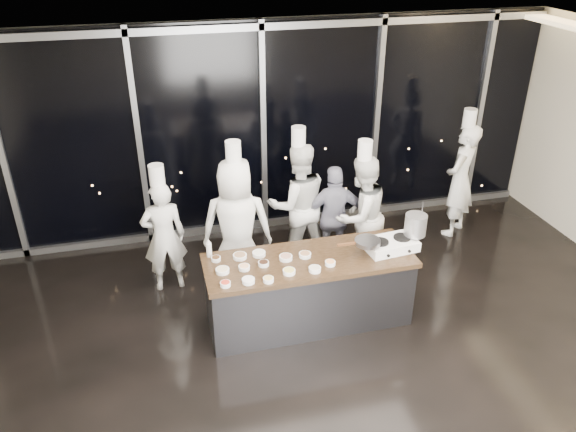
% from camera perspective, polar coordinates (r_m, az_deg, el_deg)
% --- Properties ---
extents(ground, '(9.00, 9.00, 0.00)m').
position_cam_1_polar(ground, '(6.44, 4.36, -15.32)').
color(ground, black).
rests_on(ground, ground).
extents(room_shell, '(9.02, 7.02, 3.21)m').
position_cam_1_polar(room_shell, '(5.22, 7.09, 3.30)').
color(room_shell, beige).
rests_on(room_shell, ground).
extents(window_wall, '(8.90, 0.11, 3.20)m').
position_cam_1_polar(window_wall, '(8.48, -2.58, 8.65)').
color(window_wall, black).
rests_on(window_wall, ground).
extents(demo_counter, '(2.46, 0.86, 0.90)m').
position_cam_1_polar(demo_counter, '(6.81, 2.12, -7.51)').
color(demo_counter, '#3A3A3F').
rests_on(demo_counter, ground).
extents(stove, '(0.64, 0.44, 0.14)m').
position_cam_1_polar(stove, '(6.81, 10.39, -2.85)').
color(stove, white).
rests_on(stove, demo_counter).
extents(frying_pan, '(0.54, 0.34, 0.05)m').
position_cam_1_polar(frying_pan, '(6.62, 8.02, -2.62)').
color(frying_pan, slate).
rests_on(frying_pan, stove).
extents(stock_pot, '(0.29, 0.29, 0.26)m').
position_cam_1_polar(stock_pot, '(6.87, 12.83, -0.88)').
color(stock_pot, '#ADADAF').
rests_on(stock_pot, stove).
extents(prep_bowls, '(1.37, 0.69, 0.05)m').
position_cam_1_polar(prep_bowls, '(6.39, -2.30, -5.02)').
color(prep_bowls, white).
rests_on(prep_bowls, demo_counter).
extents(squeeze_bottle, '(0.06, 0.06, 0.24)m').
position_cam_1_polar(squeeze_bottle, '(6.61, -8.04, -3.24)').
color(squeeze_bottle, silver).
rests_on(squeeze_bottle, demo_counter).
extents(chef_far_left, '(0.58, 0.40, 1.77)m').
position_cam_1_polar(chef_far_left, '(7.40, -12.50, -1.91)').
color(chef_far_left, white).
rests_on(chef_far_left, ground).
extents(chef_left, '(0.99, 0.73, 2.08)m').
position_cam_1_polar(chef_left, '(7.19, -5.22, -1.00)').
color(chef_left, white).
rests_on(chef_left, ground).
extents(chef_center, '(0.88, 0.70, 2.02)m').
position_cam_1_polar(chef_center, '(7.77, 1.01, 1.23)').
color(chef_center, white).
rests_on(chef_center, ground).
extents(guest, '(0.91, 0.45, 1.51)m').
position_cam_1_polar(guest, '(7.78, 4.75, -0.12)').
color(guest, '#121233').
rests_on(guest, ground).
extents(chef_right, '(1.01, 0.92, 1.92)m').
position_cam_1_polar(chef_right, '(7.65, 7.37, 0.12)').
color(chef_right, white).
rests_on(chef_right, ground).
extents(chef_side, '(0.77, 0.74, 2.00)m').
position_cam_1_polar(chef_side, '(8.91, 17.08, 3.59)').
color(chef_side, white).
rests_on(chef_side, ground).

